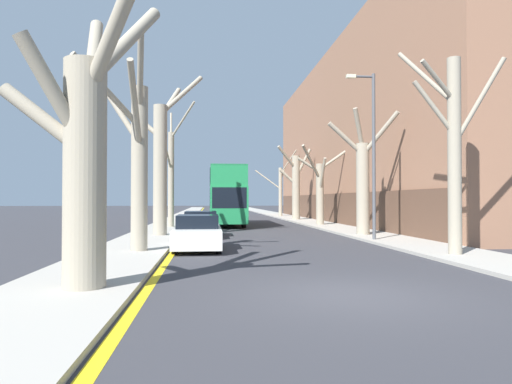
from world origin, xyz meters
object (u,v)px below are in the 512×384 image
(street_tree_right_0, at_px, (453,147))
(lamp_post, at_px, (372,148))
(double_decker_bus, at_px, (227,193))
(street_tree_left_3, at_px, (171,174))
(street_tree_left_0, at_px, (86,148))
(parked_car_0, at_px, (198,233))
(street_tree_right_2, at_px, (320,188))
(street_tree_left_1, at_px, (136,154))
(street_tree_right_4, at_px, (280,189))
(parked_car_1, at_px, (201,225))
(street_tree_right_1, at_px, (363,181))
(street_tree_left_2, at_px, (161,162))
(street_tree_right_3, at_px, (296,185))

(street_tree_right_0, xyz_separation_m, lamp_post, (-0.70, 5.97, 0.65))
(double_decker_bus, bearing_deg, street_tree_right_0, -71.15)
(street_tree_left_3, bearing_deg, street_tree_left_0, -90.03)
(parked_car_0, bearing_deg, street_tree_right_2, 60.62)
(street_tree_left_1, relative_size, street_tree_right_2, 1.20)
(street_tree_left_1, height_order, street_tree_left_3, street_tree_left_3)
(street_tree_right_4, bearing_deg, parked_car_1, -107.31)
(street_tree_right_4, relative_size, parked_car_1, 1.78)
(street_tree_right_4, xyz_separation_m, parked_car_1, (-8.75, -28.06, -2.63))
(street_tree_left_3, relative_size, parked_car_1, 1.99)
(street_tree_left_3, relative_size, street_tree_right_1, 1.26)
(street_tree_right_4, relative_size, lamp_post, 0.97)
(street_tree_right_1, xyz_separation_m, lamp_post, (-0.60, -3.03, 1.46))
(parked_car_1, bearing_deg, street_tree_right_2, 45.98)
(street_tree_left_2, height_order, street_tree_right_4, street_tree_left_2)
(street_tree_left_2, bearing_deg, street_tree_left_3, 90.57)
(street_tree_left_3, bearing_deg, street_tree_right_4, 62.11)
(street_tree_left_0, xyz_separation_m, street_tree_right_2, (11.06, 23.84, -0.18))
(parked_car_0, bearing_deg, street_tree_left_1, -151.08)
(street_tree_left_1, distance_m, double_decker_bus, 18.94)
(street_tree_left_0, bearing_deg, street_tree_left_2, 89.67)
(street_tree_right_1, xyz_separation_m, street_tree_right_4, (0.03, 28.92, 0.28))
(parked_car_0, height_order, lamp_post, lamp_post)
(street_tree_right_1, distance_m, street_tree_right_3, 19.33)
(street_tree_right_1, bearing_deg, street_tree_right_2, 89.10)
(street_tree_right_0, relative_size, parked_car_0, 1.84)
(street_tree_left_0, xyz_separation_m, street_tree_right_4, (10.93, 42.72, 0.19))
(street_tree_left_0, distance_m, parked_car_1, 15.02)
(double_decker_bus, bearing_deg, street_tree_right_3, 48.22)
(street_tree_left_2, bearing_deg, double_decker_bus, 70.08)
(street_tree_left_3, xyz_separation_m, street_tree_right_1, (10.89, -8.29, -0.82))
(street_tree_left_2, height_order, street_tree_left_3, street_tree_left_2)
(parked_car_1, bearing_deg, street_tree_right_0, -48.23)
(double_decker_bus, bearing_deg, street_tree_left_3, -140.64)
(street_tree_left_2, relative_size, parked_car_0, 2.20)
(lamp_post, bearing_deg, street_tree_left_0, -133.73)
(street_tree_left_3, bearing_deg, parked_car_0, -81.17)
(street_tree_left_1, height_order, street_tree_right_2, street_tree_left_1)
(street_tree_left_3, bearing_deg, street_tree_right_0, -57.57)
(street_tree_left_1, xyz_separation_m, street_tree_left_2, (0.11, 7.73, 0.38))
(street_tree_right_1, xyz_separation_m, double_decker_bus, (-6.92, 11.55, -0.50))
(street_tree_left_0, relative_size, street_tree_right_4, 0.90)
(street_tree_right_3, bearing_deg, double_decker_bus, -131.78)
(street_tree_right_3, distance_m, parked_car_1, 20.62)
(street_tree_left_1, relative_size, street_tree_right_0, 1.02)
(street_tree_left_0, distance_m, street_tree_left_2, 14.62)
(lamp_post, bearing_deg, double_decker_bus, 113.43)
(parked_car_0, bearing_deg, street_tree_right_4, 75.83)
(street_tree_right_0, height_order, street_tree_right_4, street_tree_right_4)
(street_tree_left_3, xyz_separation_m, street_tree_right_3, (10.92, 11.04, -0.39))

